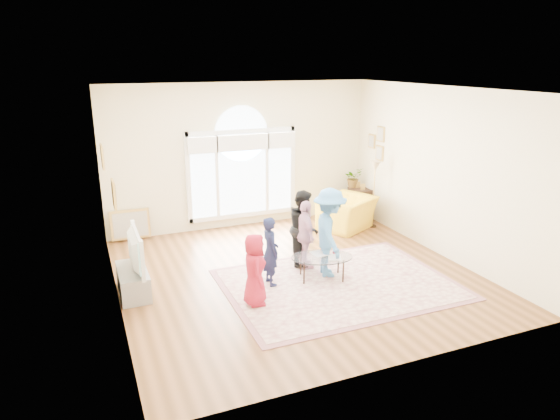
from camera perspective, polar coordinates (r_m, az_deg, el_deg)
name	(u,v)px	position (r m, az deg, el deg)	size (l,w,h in m)	color
ground	(296,274)	(8.94, 1.80, -7.32)	(6.00, 6.00, 0.00)	#583416
room_shell	(244,159)	(11.00, -4.12, 5.87)	(6.00, 6.00, 6.00)	beige
area_rug	(339,284)	(8.60, 6.73, -8.39)	(3.60, 2.60, 0.02)	beige
rug_border	(339,284)	(8.60, 6.72, -8.42)	(3.80, 2.80, 0.01)	#955E63
tv_console	(133,282)	(8.49, -16.43, -7.85)	(0.45, 1.00, 0.42)	gray
television	(131,251)	(8.29, -16.69, -4.46)	(0.17, 1.14, 0.66)	black
coffee_table	(322,258)	(8.61, 4.81, -5.45)	(1.20, 0.94, 0.54)	silver
armchair	(347,213)	(11.21, 7.66, -0.37)	(1.13, 0.99, 0.74)	yellow
side_cabinet	(359,203)	(12.12, 9.06, 0.82)	(0.40, 0.50, 0.70)	black
floor_lamp	(375,171)	(11.23, 10.80, 4.35)	(0.30, 0.30, 1.51)	black
plant_pedestal	(352,201)	(12.25, 8.25, 1.02)	(0.20, 0.20, 0.70)	white
potted_plant	(353,178)	(12.11, 8.36, 3.68)	(0.42, 0.36, 0.47)	#33722D
leaning_picture	(132,240)	(11.00, -16.58, -3.30)	(0.80, 0.05, 0.62)	tan
child_red	(255,269)	(7.66, -2.92, -6.81)	(0.56, 0.36, 1.14)	#A5172D
child_navy	(270,251)	(8.30, -1.11, -4.71)	(0.43, 0.28, 1.18)	#151A39
child_black	(304,227)	(9.12, 2.70, -1.99)	(0.68, 0.53, 1.39)	black
child_pink	(305,235)	(8.95, 2.92, -2.84)	(0.74, 0.31, 1.26)	#F1AEC8
child_blue	(329,233)	(8.63, 5.67, -2.58)	(1.01, 0.58, 1.56)	#4482C0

